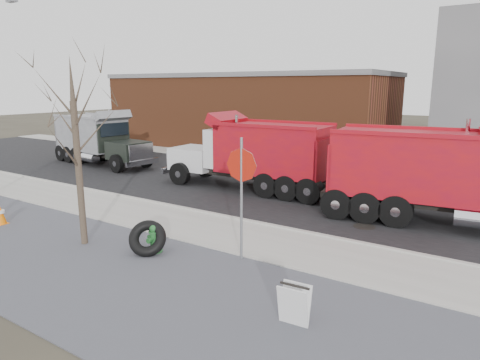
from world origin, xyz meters
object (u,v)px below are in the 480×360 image
Objects in this scene: truck_tire at (147,238)px; sandwich_board at (294,305)px; fire_hydrant at (154,240)px; dump_truck_grey at (99,137)px; dump_truck_red_a at (443,173)px; stop_sign at (241,179)px; dump_truck_red_b at (254,152)px.

truck_tire is 4.91m from sandwich_board.
dump_truck_grey is (-12.00, 8.07, 1.19)m from fire_hydrant.
fire_hydrant is 9.18m from dump_truck_red_a.
dump_truck_red_a is 1.21× the size of dump_truck_grey.
sandwich_board is at bearing -12.27° from truck_tire.
stop_sign is (2.22, 0.88, 1.76)m from fire_hydrant.
dump_truck_red_b is (-1.38, 7.73, 1.21)m from truck_tire.
dump_truck_red_a is (3.79, 5.94, -0.42)m from stop_sign.
dump_truck_red_b reaches higher than truck_tire.
stop_sign is at bearing 136.58° from sandwich_board.
stop_sign is 7.05m from dump_truck_red_a.
truck_tire is 0.40× the size of stop_sign.
sandwich_board is (2.51, -2.09, -1.70)m from stop_sign.
sandwich_board is at bearing -22.45° from dump_truck_grey.
dump_truck_red_b reaches higher than fire_hydrant.
truck_tire reaches higher than sandwich_board.
dump_truck_grey is at bearing 169.39° from dump_truck_red_a.
dump_truck_red_a is (6.00, 6.81, 1.33)m from fire_hydrant.
sandwich_board is (4.73, -1.22, 0.06)m from fire_hydrant.
dump_truck_red_a is at bearing 77.37° from sandwich_board.
dump_truck_red_a is (6.07, 6.99, 1.26)m from truck_tire.
dump_truck_red_b is (-6.18, 8.77, 1.22)m from sandwich_board.
truck_tire is 3.03m from stop_sign.
stop_sign is (2.29, 1.05, 1.68)m from truck_tire.
dump_truck_grey reaches higher than sandwich_board.
fire_hydrant is at bearing -27.33° from dump_truck_grey.
stop_sign is at bearing 24.64° from truck_tire.
stop_sign reaches higher than fire_hydrant.
stop_sign reaches higher than truck_tire.
dump_truck_red_b reaches higher than sandwich_board.
dump_truck_grey is at bearing 174.85° from stop_sign.
fire_hydrant is at bearing 99.51° from dump_truck_red_b.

